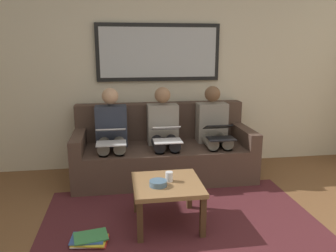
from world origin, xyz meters
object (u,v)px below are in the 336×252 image
(laptop_white, at_px, (166,134))
(person_left, at_px, (214,129))
(cup, at_px, (169,177))
(bowl, at_px, (158,183))
(laptop_black, at_px, (219,132))
(magazine_stack, at_px, (90,239))
(coffee_table, at_px, (167,189))
(laptop_silver, at_px, (111,136))
(framed_mirror, at_px, (159,52))
(couch, at_px, (163,152))
(person_middle, at_px, (164,131))
(person_right, at_px, (111,133))

(laptop_white, bearing_deg, person_left, -159.98)
(cup, height_order, bowl, cup)
(person_left, height_order, laptop_white, person_left)
(laptop_black, relative_size, magazine_stack, 1.10)
(coffee_table, distance_m, magazine_stack, 0.80)
(person_left, bearing_deg, cup, 56.26)
(coffee_table, relative_size, magazine_stack, 1.88)
(laptop_silver, bearing_deg, framed_mirror, -132.77)
(cup, distance_m, magazine_stack, 0.87)
(couch, bearing_deg, person_left, 173.87)
(couch, xyz_separation_m, laptop_white, (0.00, 0.30, 0.32))
(bowl, xyz_separation_m, laptop_black, (-0.86, -0.98, 0.19))
(coffee_table, xyz_separation_m, magazine_stack, (0.70, 0.21, -0.32))
(person_left, bearing_deg, coffee_table, 56.13)
(cup, xyz_separation_m, magazine_stack, (0.72, 0.24, -0.43))
(couch, height_order, person_left, person_left)
(laptop_black, xyz_separation_m, person_middle, (0.64, -0.24, -0.02))
(person_left, relative_size, laptop_silver, 2.99)
(cup, relative_size, person_middle, 0.08)
(cup, bearing_deg, laptop_white, -96.94)
(coffee_table, height_order, laptop_black, laptop_black)
(coffee_table, relative_size, laptop_black, 1.71)
(framed_mirror, bearing_deg, laptop_black, 132.76)
(laptop_white, bearing_deg, couch, -90.00)
(couch, relative_size, laptop_white, 5.81)
(person_middle, height_order, laptop_white, person_middle)
(magazine_stack, bearing_deg, laptop_black, -142.45)
(person_left, bearing_deg, person_middle, 0.00)
(person_left, distance_m, laptop_black, 0.24)
(person_right, bearing_deg, laptop_black, 169.59)
(person_middle, bearing_deg, cup, 84.49)
(framed_mirror, height_order, laptop_black, framed_mirror)
(cup, distance_m, bowl, 0.15)
(laptop_white, relative_size, person_right, 0.33)
(couch, distance_m, person_left, 0.71)
(couch, xyz_separation_m, laptop_black, (-0.64, 0.30, 0.32))
(framed_mirror, bearing_deg, couch, 90.00)
(framed_mirror, height_order, bowl, framed_mirror)
(cup, relative_size, bowl, 0.57)
(bowl, height_order, laptop_black, laptop_black)
(couch, relative_size, magazine_stack, 6.66)
(coffee_table, relative_size, laptop_silver, 1.63)
(coffee_table, distance_m, laptop_silver, 1.08)
(couch, xyz_separation_m, person_right, (0.64, 0.07, 0.30))
(bowl, xyz_separation_m, laptop_silver, (0.42, -0.98, 0.20))
(cup, distance_m, person_left, 1.36)
(laptop_white, xyz_separation_m, magazine_stack, (0.83, 1.13, -0.60))
(laptop_black, bearing_deg, coffee_table, 49.84)
(laptop_white, bearing_deg, laptop_black, 179.82)
(coffee_table, bearing_deg, laptop_white, -98.15)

